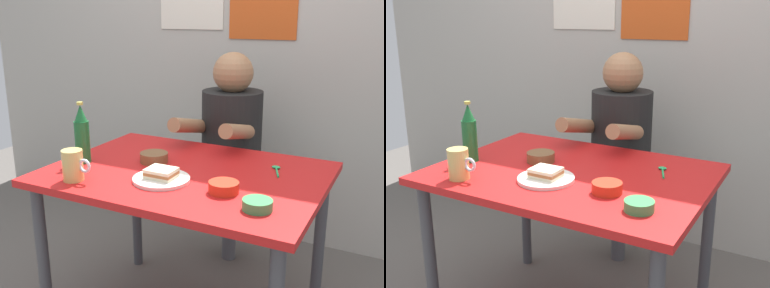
# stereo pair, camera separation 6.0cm
# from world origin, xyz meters

# --- Properties ---
(wall_back) EXTENTS (4.40, 0.09, 2.60)m
(wall_back) POSITION_xyz_m (-0.00, 1.05, 1.30)
(wall_back) COLOR #ADA89E
(wall_back) RESTS_ON ground
(dining_table) EXTENTS (1.10, 0.80, 0.74)m
(dining_table) POSITION_xyz_m (0.00, 0.00, 0.65)
(dining_table) COLOR red
(dining_table) RESTS_ON ground
(stool) EXTENTS (0.34, 0.34, 0.45)m
(stool) POSITION_xyz_m (-0.06, 0.63, 0.35)
(stool) COLOR #4C4C51
(stool) RESTS_ON ground
(person_seated) EXTENTS (0.33, 0.56, 0.72)m
(person_seated) POSITION_xyz_m (-0.06, 0.62, 0.77)
(person_seated) COLOR black
(person_seated) RESTS_ON stool
(plate_orange) EXTENTS (0.22, 0.22, 0.01)m
(plate_orange) POSITION_xyz_m (-0.03, -0.15, 0.75)
(plate_orange) COLOR silver
(plate_orange) RESTS_ON dining_table
(sandwich) EXTENTS (0.11, 0.09, 0.04)m
(sandwich) POSITION_xyz_m (-0.03, -0.15, 0.77)
(sandwich) COLOR beige
(sandwich) RESTS_ON plate_orange
(beer_mug) EXTENTS (0.13, 0.08, 0.12)m
(beer_mug) POSITION_xyz_m (-0.33, -0.29, 0.80)
(beer_mug) COLOR #D1BC66
(beer_mug) RESTS_ON dining_table
(beer_bottle) EXTENTS (0.06, 0.06, 0.26)m
(beer_bottle) POSITION_xyz_m (-0.45, -0.10, 0.86)
(beer_bottle) COLOR #19602D
(beer_bottle) RESTS_ON dining_table
(condiment_bowl_brown) EXTENTS (0.12, 0.12, 0.04)m
(condiment_bowl_brown) POSITION_xyz_m (-0.18, 0.03, 0.76)
(condiment_bowl_brown) COLOR brown
(condiment_bowl_brown) RESTS_ON dining_table
(dip_bowl_green) EXTENTS (0.10, 0.10, 0.03)m
(dip_bowl_green) POSITION_xyz_m (0.38, -0.23, 0.76)
(dip_bowl_green) COLOR #388C4C
(dip_bowl_green) RESTS_ON dining_table
(sauce_bowl_chili) EXTENTS (0.11, 0.11, 0.04)m
(sauce_bowl_chili) POSITION_xyz_m (0.23, -0.14, 0.76)
(sauce_bowl_chili) COLOR red
(sauce_bowl_chili) RESTS_ON dining_table
(spoon) EXTENTS (0.06, 0.12, 0.01)m
(spoon) POSITION_xyz_m (0.32, 0.17, 0.75)
(spoon) COLOR #26A559
(spoon) RESTS_ON dining_table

